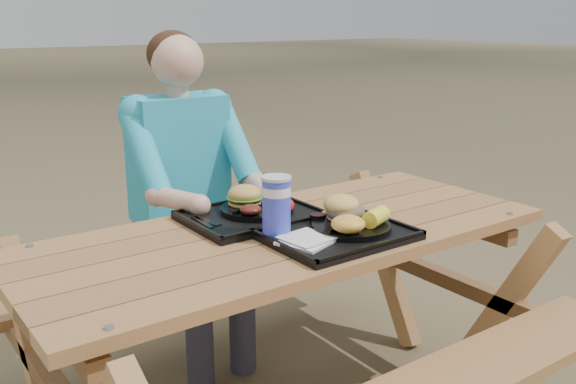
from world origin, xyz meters
TOP-DOWN VIEW (x-y plane):
  - picnic_table at (0.00, 0.00)m, footprint 1.80×1.49m
  - tray_near at (0.07, -0.17)m, footprint 0.45×0.35m
  - tray_far at (-0.04, 0.16)m, footprint 0.45×0.35m
  - plate_near at (0.13, -0.17)m, footprint 0.26×0.26m
  - plate_far at (-0.01, 0.17)m, footprint 0.26×0.26m
  - napkin_stack at (-0.07, -0.19)m, footprint 0.18×0.18m
  - soda_cup at (-0.10, -0.07)m, footprint 0.09×0.09m
  - condiment_bbq at (0.08, -0.05)m, footprint 0.05×0.05m
  - condiment_mustard at (0.13, -0.05)m, footprint 0.05×0.05m
  - sandwich at (0.15, -0.12)m, footprint 0.13×0.13m
  - mac_cheese at (0.07, -0.23)m, footprint 0.11×0.11m
  - corn_cob at (0.18, -0.23)m, footprint 0.12×0.12m
  - cutlery_far at (-0.21, 0.18)m, footprint 0.04×0.14m
  - burger at (-0.03, 0.22)m, footprint 0.12×0.12m
  - baked_beans at (-0.08, 0.11)m, footprint 0.07×0.07m
  - potato_salad at (0.05, 0.11)m, footprint 0.08×0.08m
  - diner at (-0.04, 0.71)m, footprint 0.48×0.84m

SIDE VIEW (x-z plane):
  - picnic_table at x=0.00m, z-range 0.00..0.75m
  - diner at x=-0.04m, z-range 0.00..1.28m
  - tray_near at x=0.07m, z-range 0.75..0.77m
  - tray_far at x=-0.04m, z-range 0.75..0.77m
  - cutlery_far at x=-0.21m, z-range 0.77..0.78m
  - napkin_stack at x=-0.07m, z-range 0.77..0.79m
  - plate_near at x=0.13m, z-range 0.77..0.79m
  - plate_far at x=-0.01m, z-range 0.77..0.79m
  - condiment_mustard at x=0.13m, z-range 0.77..0.80m
  - condiment_bbq at x=0.08m, z-range 0.77..0.80m
  - baked_beans at x=-0.08m, z-range 0.79..0.82m
  - potato_salad at x=0.05m, z-range 0.79..0.83m
  - mac_cheese at x=0.07m, z-range 0.79..0.84m
  - corn_cob at x=0.18m, z-range 0.79..0.85m
  - burger at x=-0.03m, z-range 0.79..0.90m
  - sandwich at x=0.15m, z-range 0.79..0.92m
  - soda_cup at x=-0.10m, z-range 0.77..0.95m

